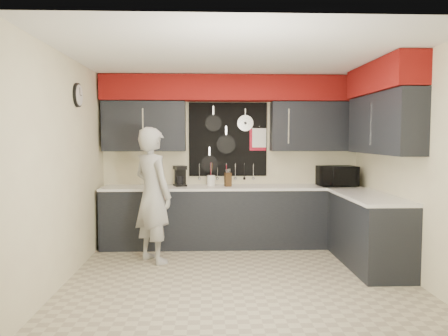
{
  "coord_description": "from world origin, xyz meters",
  "views": [
    {
      "loc": [
        -0.38,
        -5.12,
        1.65
      ],
      "look_at": [
        -0.16,
        0.5,
        1.26
      ],
      "focal_mm": 35.0,
      "sensor_mm": 36.0,
      "label": 1
    }
  ],
  "objects_px": {
    "microwave": "(337,176)",
    "utensil_crock": "(211,180)",
    "person": "(153,195)",
    "coffee_maker": "(180,175)",
    "knife_block": "(228,180)"
  },
  "relations": [
    {
      "from": "person",
      "to": "knife_block",
      "type": "bearing_deg",
      "value": -96.75
    },
    {
      "from": "person",
      "to": "microwave",
      "type": "bearing_deg",
      "value": -118.29
    },
    {
      "from": "coffee_maker",
      "to": "person",
      "type": "relative_size",
      "value": 0.17
    },
    {
      "from": "utensil_crock",
      "to": "person",
      "type": "height_order",
      "value": "person"
    },
    {
      "from": "coffee_maker",
      "to": "person",
      "type": "xyz_separation_m",
      "value": [
        -0.31,
        -0.86,
        -0.18
      ]
    },
    {
      "from": "microwave",
      "to": "knife_block",
      "type": "relative_size",
      "value": 2.69
    },
    {
      "from": "microwave",
      "to": "knife_block",
      "type": "bearing_deg",
      "value": 173.16
    },
    {
      "from": "utensil_crock",
      "to": "microwave",
      "type": "bearing_deg",
      "value": -4.3
    },
    {
      "from": "microwave",
      "to": "coffee_maker",
      "type": "bearing_deg",
      "value": 171.53
    },
    {
      "from": "microwave",
      "to": "knife_block",
      "type": "distance_m",
      "value": 1.65
    },
    {
      "from": "microwave",
      "to": "utensil_crock",
      "type": "height_order",
      "value": "microwave"
    },
    {
      "from": "knife_block",
      "to": "person",
      "type": "relative_size",
      "value": 0.11
    },
    {
      "from": "microwave",
      "to": "utensil_crock",
      "type": "distance_m",
      "value": 1.91
    },
    {
      "from": "microwave",
      "to": "knife_block",
      "type": "xyz_separation_m",
      "value": [
        -1.65,
        0.05,
        -0.05
      ]
    },
    {
      "from": "microwave",
      "to": "person",
      "type": "height_order",
      "value": "person"
    }
  ]
}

